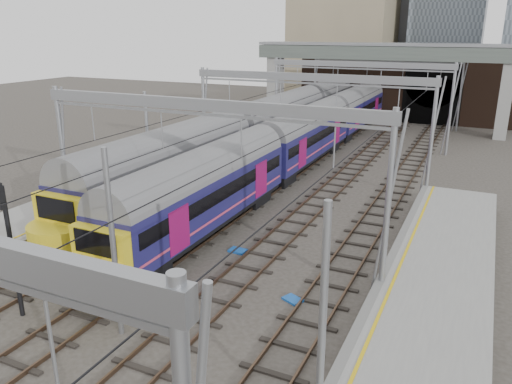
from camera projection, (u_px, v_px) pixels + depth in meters
The scene contains 10 objects.
ground at pixel (82, 364), 16.65m from camera, with size 160.00×160.00×0.00m, color #38332D.
tracks at pixel (265, 217), 29.56m from camera, with size 14.40×80.00×0.22m.
overhead_line at pixel (305, 94), 33.11m from camera, with size 16.80×80.00×8.00m.
retaining_wall at pixel (402, 85), 59.46m from camera, with size 28.00×2.75×9.00m.
overbridge at pixel (382, 62), 54.00m from camera, with size 28.00×3.00×9.25m.
train_main at pixel (334, 120), 47.15m from camera, with size 2.78×64.30×4.79m.
train_second at pixel (278, 122), 45.25m from camera, with size 3.03×52.49×5.13m.
signal_near_left at pixel (8, 235), 18.40m from camera, with size 0.40×0.49×5.47m.
equip_cover_b at pixel (238, 251), 25.06m from camera, with size 0.86×0.61×0.10m, color #1651AB.
equip_cover_c at pixel (293, 300), 20.53m from camera, with size 0.79×0.56×0.09m, color #1651AB.
Camera 1 is at (11.20, -10.26, 10.65)m, focal length 35.00 mm.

